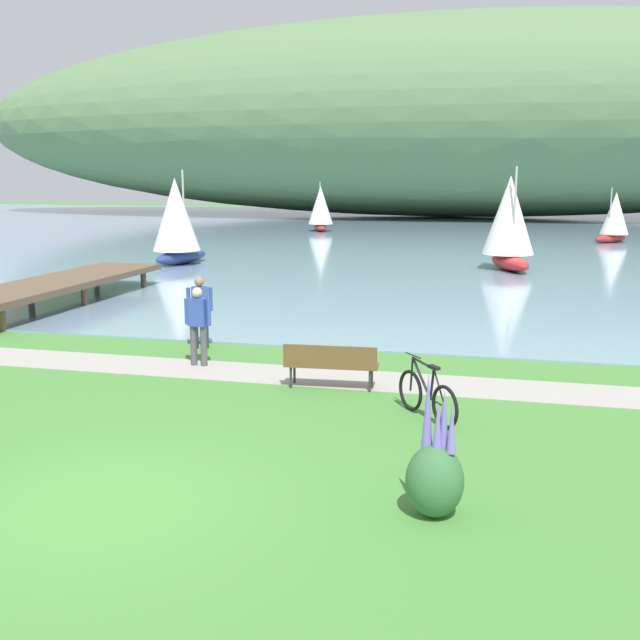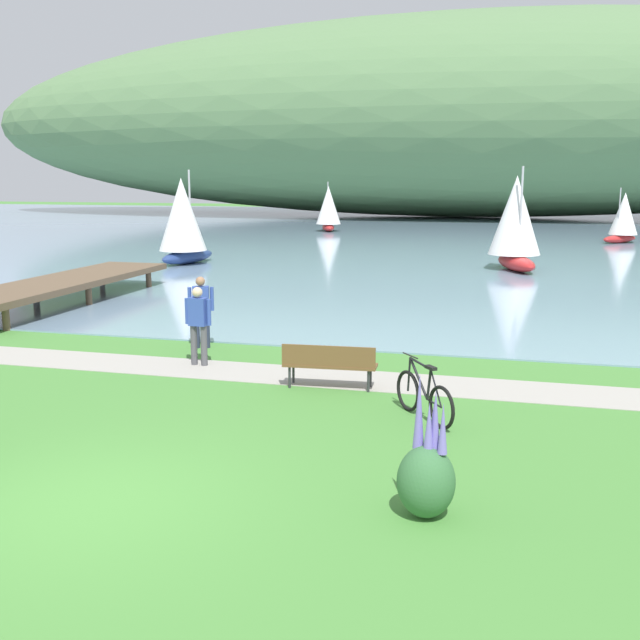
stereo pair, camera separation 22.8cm
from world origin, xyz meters
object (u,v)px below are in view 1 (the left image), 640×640
(person_at_shoreline, at_px, (200,308))
(sailboat_toward_hillside, at_px, (509,221))
(bicycle_leaning_near_bench, at_px, (427,396))
(person_on_the_grass, at_px, (198,321))
(sailboat_nearest_to_shore, at_px, (176,220))
(sailboat_far_off, at_px, (321,208))
(sailboat_mid_bay, at_px, (615,217))
(park_bench_near_camera, at_px, (331,362))

(person_at_shoreline, distance_m, sailboat_toward_hillside, 18.81)
(bicycle_leaning_near_bench, bearing_deg, sailboat_toward_hillside, 86.57)
(person_on_the_grass, relative_size, sailboat_nearest_to_shore, 0.40)
(sailboat_nearest_to_shore, xyz_separation_m, sailboat_far_off, (1.26, 22.33, -0.32))
(sailboat_nearest_to_shore, height_order, sailboat_far_off, sailboat_nearest_to_shore)
(sailboat_nearest_to_shore, distance_m, sailboat_toward_hillside, 14.88)
(sailboat_mid_bay, bearing_deg, person_on_the_grass, -110.20)
(park_bench_near_camera, xyz_separation_m, person_on_the_grass, (-3.16, 1.04, 0.46))
(sailboat_toward_hillside, distance_m, sailboat_far_off, 24.60)
(sailboat_mid_bay, bearing_deg, sailboat_toward_hillside, -112.01)
(sailboat_nearest_to_shore, height_order, sailboat_mid_bay, sailboat_nearest_to_shore)
(person_at_shoreline, distance_m, sailboat_far_off, 38.52)
(park_bench_near_camera, relative_size, person_on_the_grass, 1.07)
(person_on_the_grass, distance_m, sailboat_far_off, 40.19)
(sailboat_mid_bay, bearing_deg, sailboat_far_off, 165.93)
(park_bench_near_camera, height_order, bicycle_leaning_near_bench, bicycle_leaning_near_bench)
(bicycle_leaning_near_bench, xyz_separation_m, person_on_the_grass, (-5.14, 2.44, 0.58))
(sailboat_nearest_to_shore, bearing_deg, sailboat_far_off, 86.76)
(sailboat_far_off, bearing_deg, sailboat_mid_bay, -14.07)
(sailboat_mid_bay, relative_size, sailboat_far_off, 0.92)
(park_bench_near_camera, xyz_separation_m, sailboat_mid_bay, (9.57, 35.63, 1.09))
(park_bench_near_camera, height_order, person_on_the_grass, person_on_the_grass)
(sailboat_nearest_to_shore, bearing_deg, person_at_shoreline, -63.72)
(park_bench_near_camera, xyz_separation_m, sailboat_nearest_to_shore, (-11.51, 18.27, 1.54))
(bicycle_leaning_near_bench, height_order, sailboat_mid_bay, sailboat_mid_bay)
(sailboat_nearest_to_shore, bearing_deg, person_on_the_grass, -64.14)
(park_bench_near_camera, relative_size, sailboat_mid_bay, 0.55)
(bicycle_leaning_near_bench, xyz_separation_m, sailboat_far_off, (-12.23, 41.99, 1.34))
(person_at_shoreline, bearing_deg, person_on_the_grass, -68.38)
(bicycle_leaning_near_bench, distance_m, person_on_the_grass, 5.72)
(sailboat_mid_bay, xyz_separation_m, sailboat_far_off, (-19.81, 4.97, 0.13))
(park_bench_near_camera, bearing_deg, sailboat_nearest_to_shore, 122.21)
(bicycle_leaning_near_bench, bearing_deg, sailboat_mid_bay, 78.42)
(person_at_shoreline, xyz_separation_m, sailboat_far_off, (-6.46, 37.96, 0.76))
(person_on_the_grass, distance_m, sailboat_nearest_to_shore, 19.17)
(person_at_shoreline, bearing_deg, sailboat_nearest_to_shore, 116.28)
(bicycle_leaning_near_bench, bearing_deg, park_bench_near_camera, 144.81)
(person_on_the_grass, bearing_deg, park_bench_near_camera, -18.24)
(bicycle_leaning_near_bench, relative_size, sailboat_toward_hillside, 0.32)
(sailboat_far_off, bearing_deg, park_bench_near_camera, -75.84)
(park_bench_near_camera, distance_m, sailboat_mid_bay, 36.91)
(sailboat_nearest_to_shore, bearing_deg, sailboat_toward_hillside, 6.82)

